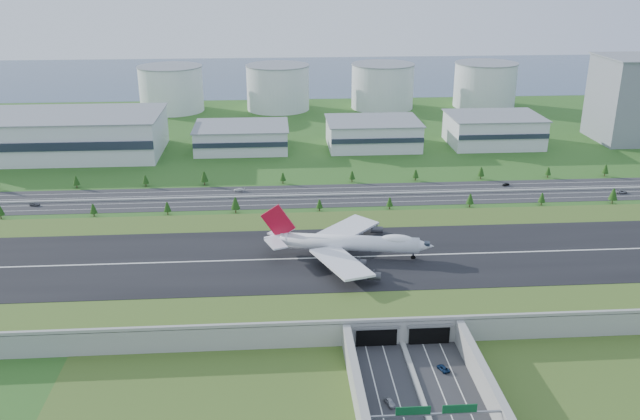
{
  "coord_description": "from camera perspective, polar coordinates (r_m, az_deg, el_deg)",
  "views": [
    {
      "loc": [
        -39.65,
        -235.68,
        116.51
      ],
      "look_at": [
        -20.48,
        35.0,
        14.72
      ],
      "focal_mm": 38.0,
      "sensor_mm": 36.0,
      "label": 1
    }
  ],
  "objects": [
    {
      "name": "ground",
      "position": [
        265.88,
        4.96,
        -5.51
      ],
      "size": [
        1200.0,
        1200.0,
        0.0
      ],
      "primitive_type": "plane",
      "color": "#28571B",
      "rests_on": "ground"
    },
    {
      "name": "airfield_deck",
      "position": [
        264.02,
        4.99,
        -4.72
      ],
      "size": [
        520.0,
        100.0,
        9.2
      ],
      "color": "gray",
      "rests_on": "ground"
    },
    {
      "name": "sign_gantry_near",
      "position": [
        182.63,
        9.75,
        -16.65
      ],
      "size": [
        38.7,
        0.7,
        9.8
      ],
      "color": "gray",
      "rests_on": "ground"
    },
    {
      "name": "north_expressway",
      "position": [
        352.82,
        2.63,
        1.27
      ],
      "size": [
        560.0,
        36.0,
        0.12
      ],
      "primitive_type": "cube",
      "color": "#28282B",
      "rests_on": "ground"
    },
    {
      "name": "tree_row",
      "position": [
        353.73,
        3.89,
        2.06
      ],
      "size": [
        497.87,
        48.59,
        8.42
      ],
      "color": "#3D2819",
      "rests_on": "ground"
    },
    {
      "name": "hangar_west",
      "position": [
        452.52,
        -20.79,
        5.93
      ],
      "size": [
        120.0,
        60.0,
        25.0
      ],
      "primitive_type": "cube",
      "color": "silver",
      "rests_on": "ground"
    },
    {
      "name": "hangar_mid_a",
      "position": [
        439.88,
        -6.61,
        6.08
      ],
      "size": [
        58.0,
        42.0,
        15.0
      ],
      "primitive_type": "cube",
      "color": "silver",
      "rests_on": "ground"
    },
    {
      "name": "hangar_mid_b",
      "position": [
        443.9,
        4.47,
        6.42
      ],
      "size": [
        58.0,
        42.0,
        17.0
      ],
      "primitive_type": "cube",
      "color": "silver",
      "rests_on": "ground"
    },
    {
      "name": "hangar_mid_c",
      "position": [
        462.14,
        14.4,
        6.53
      ],
      "size": [
        58.0,
        42.0,
        19.0
      ],
      "primitive_type": "cube",
      "color": "silver",
      "rests_on": "ground"
    },
    {
      "name": "office_tower",
      "position": [
        500.84,
        24.9,
        8.44
      ],
      "size": [
        46.0,
        46.0,
        55.0
      ],
      "primitive_type": "cube",
      "color": "gray",
      "rests_on": "ground"
    },
    {
      "name": "fuel_tank_a",
      "position": [
        560.38,
        -12.42,
        9.91
      ],
      "size": [
        50.0,
        50.0,
        35.0
      ],
      "primitive_type": "cylinder",
      "color": "silver",
      "rests_on": "ground"
    },
    {
      "name": "fuel_tank_b",
      "position": [
        554.61,
        -3.56,
        10.24
      ],
      "size": [
        50.0,
        50.0,
        35.0
      ],
      "primitive_type": "cylinder",
      "color": "silver",
      "rests_on": "ground"
    },
    {
      "name": "fuel_tank_c",
      "position": [
        561.79,
        5.28,
        10.33
      ],
      "size": [
        50.0,
        50.0,
        35.0
      ],
      "primitive_type": "cylinder",
      "color": "silver",
      "rests_on": "ground"
    },
    {
      "name": "fuel_tank_d",
      "position": [
        581.44,
        13.71,
        10.19
      ],
      "size": [
        50.0,
        50.0,
        35.0
      ],
      "primitive_type": "cylinder",
      "color": "silver",
      "rests_on": "ground"
    },
    {
      "name": "bay_water",
      "position": [
        726.18,
        -0.89,
        11.33
      ],
      "size": [
        1200.0,
        260.0,
        0.06
      ],
      "primitive_type": "cube",
      "color": "#334762",
      "rests_on": "ground"
    },
    {
      "name": "boeing_747",
      "position": [
        259.55,
        2.38,
        -2.76
      ],
      "size": [
        66.03,
        61.9,
        20.55
      ],
      "rotation": [
        0.0,
        0.0,
        -0.17
      ],
      "color": "white",
      "rests_on": "airfield_deck"
    },
    {
      "name": "car_0",
      "position": [
        195.62,
        5.9,
        -15.78
      ],
      "size": [
        3.28,
        5.15,
        1.63
      ],
      "primitive_type": "imported",
      "rotation": [
        0.0,
        0.0,
        0.31
      ],
      "color": "#9E9FA3",
      "rests_on": "ground"
    },
    {
      "name": "car_2",
      "position": [
        211.59,
        10.33,
        -12.98
      ],
      "size": [
        3.78,
        5.18,
        1.31
      ],
      "primitive_type": "imported",
      "rotation": [
        0.0,
        0.0,
        3.53
      ],
      "color": "#0D2245",
      "rests_on": "ground"
    },
    {
      "name": "car_4",
      "position": [
        365.43,
        -22.89,
        0.45
      ],
      "size": [
        5.24,
        2.69,
        1.71
      ],
      "primitive_type": "imported",
      "rotation": [
        0.0,
        0.0,
        1.43
      ],
      "color": "#505054",
      "rests_on": "ground"
    },
    {
      "name": "car_5",
      "position": [
        380.23,
        15.37,
        2.08
      ],
      "size": [
        4.21,
        2.59,
        1.31
      ],
      "primitive_type": "imported",
      "rotation": [
        0.0,
        0.0,
        -1.25
      ],
      "color": "black",
      "rests_on": "ground"
    },
    {
      "name": "car_6",
      "position": [
        388.32,
        24.04,
        1.41
      ],
      "size": [
        6.28,
        3.35,
        1.68
      ],
      "primitive_type": "imported",
      "rotation": [
        0.0,
        0.0,
        1.67
      ],
      "color": "#A1A1A5",
      "rests_on": "ground"
    },
    {
      "name": "car_7",
      "position": [
        360.31,
        -6.83,
        1.71
      ],
      "size": [
        6.18,
        3.46,
        1.69
      ],
      "primitive_type": "imported",
      "rotation": [
        0.0,
        0.0,
        -1.77
      ],
      "color": "white",
      "rests_on": "ground"
    }
  ]
}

